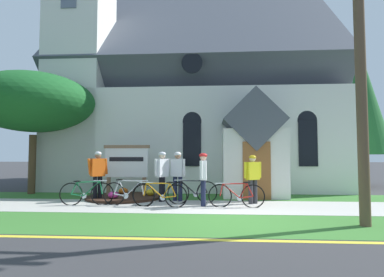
{
  "coord_description": "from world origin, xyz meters",
  "views": [
    {
      "loc": [
        -0.43,
        -7.75,
        1.58
      ],
      "look_at": [
        -1.23,
        4.25,
        2.26
      ],
      "focal_mm": 28.65,
      "sensor_mm": 36.0,
      "label": 1
    }
  ],
  "objects_px": {
    "cyclist_in_green_jersey": "(178,172)",
    "cyclist_in_blue_jersey": "(98,172)",
    "bicycle_orange": "(193,192)",
    "utility_pole": "(355,32)",
    "bicycle_yellow": "(87,193)",
    "cyclist_in_yellow_jersey": "(253,176)",
    "bicycle_silver": "(128,193)",
    "bicycle_white": "(237,195)",
    "roadside_conifer": "(362,102)",
    "cyclist_in_red_jersey": "(162,172)",
    "yard_deciduous_tree": "(34,103)",
    "bicycle_black": "(160,195)",
    "cyclist_in_orange_jersey": "(203,175)",
    "church_sign": "(127,163)"
  },
  "relations": [
    {
      "from": "cyclist_in_green_jersey",
      "to": "yard_deciduous_tree",
      "type": "bearing_deg",
      "value": 165.12
    },
    {
      "from": "cyclist_in_yellow_jersey",
      "to": "cyclist_in_orange_jersey",
      "type": "distance_m",
      "value": 1.72
    },
    {
      "from": "bicycle_orange",
      "to": "yard_deciduous_tree",
      "type": "distance_m",
      "value": 8.04
    },
    {
      "from": "yard_deciduous_tree",
      "to": "bicycle_white",
      "type": "bearing_deg",
      "value": -19.2
    },
    {
      "from": "bicycle_white",
      "to": "cyclist_in_green_jersey",
      "type": "relative_size",
      "value": 1.0
    },
    {
      "from": "bicycle_orange",
      "to": "cyclist_in_yellow_jersey",
      "type": "height_order",
      "value": "cyclist_in_yellow_jersey"
    },
    {
      "from": "church_sign",
      "to": "cyclist_in_blue_jersey",
      "type": "xyz_separation_m",
      "value": [
        -0.77,
        -0.91,
        -0.27
      ]
    },
    {
      "from": "bicycle_orange",
      "to": "utility_pole",
      "type": "bearing_deg",
      "value": -37.47
    },
    {
      "from": "bicycle_silver",
      "to": "bicycle_orange",
      "type": "bearing_deg",
      "value": 16.47
    },
    {
      "from": "church_sign",
      "to": "cyclist_in_green_jersey",
      "type": "height_order",
      "value": "church_sign"
    },
    {
      "from": "bicycle_black",
      "to": "cyclist_in_green_jersey",
      "type": "bearing_deg",
      "value": 72.25
    },
    {
      "from": "bicycle_silver",
      "to": "cyclist_in_red_jersey",
      "type": "bearing_deg",
      "value": 43.29
    },
    {
      "from": "cyclist_in_orange_jersey",
      "to": "utility_pole",
      "type": "height_order",
      "value": "utility_pole"
    },
    {
      "from": "bicycle_yellow",
      "to": "bicycle_white",
      "type": "bearing_deg",
      "value": -1.64
    },
    {
      "from": "bicycle_yellow",
      "to": "cyclist_in_orange_jersey",
      "type": "xyz_separation_m",
      "value": [
        3.76,
        0.04,
        0.59
      ]
    },
    {
      "from": "cyclist_in_blue_jersey",
      "to": "cyclist_in_red_jersey",
      "type": "relative_size",
      "value": 1.01
    },
    {
      "from": "utility_pole",
      "to": "roadside_conifer",
      "type": "distance_m",
      "value": 10.69
    },
    {
      "from": "utility_pole",
      "to": "cyclist_in_yellow_jersey",
      "type": "bearing_deg",
      "value": 123.22
    },
    {
      "from": "bicycle_white",
      "to": "cyclist_in_blue_jersey",
      "type": "height_order",
      "value": "cyclist_in_blue_jersey"
    },
    {
      "from": "bicycle_white",
      "to": "cyclist_in_green_jersey",
      "type": "height_order",
      "value": "cyclist_in_green_jersey"
    },
    {
      "from": "utility_pole",
      "to": "yard_deciduous_tree",
      "type": "height_order",
      "value": "utility_pole"
    },
    {
      "from": "cyclist_in_blue_jersey",
      "to": "utility_pole",
      "type": "relative_size",
      "value": 0.22
    },
    {
      "from": "cyclist_in_red_jersey",
      "to": "yard_deciduous_tree",
      "type": "height_order",
      "value": "yard_deciduous_tree"
    },
    {
      "from": "yard_deciduous_tree",
      "to": "bicycle_orange",
      "type": "bearing_deg",
      "value": -17.31
    },
    {
      "from": "bicycle_yellow",
      "to": "cyclist_in_green_jersey",
      "type": "distance_m",
      "value": 3.09
    },
    {
      "from": "bicycle_black",
      "to": "cyclist_in_blue_jersey",
      "type": "xyz_separation_m",
      "value": [
        -2.43,
        1.15,
        0.65
      ]
    },
    {
      "from": "bicycle_yellow",
      "to": "cyclist_in_red_jersey",
      "type": "distance_m",
      "value": 2.55
    },
    {
      "from": "cyclist_in_blue_jersey",
      "to": "cyclist_in_yellow_jersey",
      "type": "relative_size",
      "value": 1.08
    },
    {
      "from": "cyclist_in_green_jersey",
      "to": "cyclist_in_blue_jersey",
      "type": "bearing_deg",
      "value": -177.58
    },
    {
      "from": "cyclist_in_yellow_jersey",
      "to": "utility_pole",
      "type": "height_order",
      "value": "utility_pole"
    },
    {
      "from": "cyclist_in_red_jersey",
      "to": "roadside_conifer",
      "type": "xyz_separation_m",
      "value": [
        9.76,
        6.28,
        3.43
      ]
    },
    {
      "from": "bicycle_yellow",
      "to": "cyclist_in_blue_jersey",
      "type": "bearing_deg",
      "value": 90.23
    },
    {
      "from": "church_sign",
      "to": "roadside_conifer",
      "type": "xyz_separation_m",
      "value": [
        11.29,
        5.3,
        3.15
      ]
    },
    {
      "from": "bicycle_silver",
      "to": "bicycle_white",
      "type": "bearing_deg",
      "value": -2.26
    },
    {
      "from": "cyclist_in_red_jersey",
      "to": "cyclist_in_orange_jersey",
      "type": "distance_m",
      "value": 1.68
    },
    {
      "from": "cyclist_in_red_jersey",
      "to": "cyclist_in_yellow_jersey",
      "type": "relative_size",
      "value": 1.07
    },
    {
      "from": "bicycle_orange",
      "to": "bicycle_silver",
      "type": "relative_size",
      "value": 0.95
    },
    {
      "from": "bicycle_silver",
      "to": "cyclist_in_yellow_jersey",
      "type": "distance_m",
      "value": 4.09
    },
    {
      "from": "cyclist_in_blue_jersey",
      "to": "cyclist_in_yellow_jersey",
      "type": "xyz_separation_m",
      "value": [
        5.38,
        -0.34,
        -0.1
      ]
    },
    {
      "from": "cyclist_in_blue_jersey",
      "to": "cyclist_in_yellow_jersey",
      "type": "bearing_deg",
      "value": -3.66
    },
    {
      "from": "bicycle_silver",
      "to": "cyclist_in_green_jersey",
      "type": "xyz_separation_m",
      "value": [
        1.46,
        1.07,
        0.63
      ]
    },
    {
      "from": "bicycle_silver",
      "to": "roadside_conifer",
      "type": "height_order",
      "value": "roadside_conifer"
    },
    {
      "from": "cyclist_in_orange_jersey",
      "to": "utility_pole",
      "type": "distance_m",
      "value": 5.61
    },
    {
      "from": "cyclist_in_blue_jersey",
      "to": "roadside_conifer",
      "type": "height_order",
      "value": "roadside_conifer"
    },
    {
      "from": "bicycle_black",
      "to": "cyclist_in_blue_jersey",
      "type": "relative_size",
      "value": 1.0
    },
    {
      "from": "cyclist_in_red_jersey",
      "to": "roadside_conifer",
      "type": "distance_m",
      "value": 12.1
    },
    {
      "from": "cyclist_in_blue_jersey",
      "to": "church_sign",
      "type": "bearing_deg",
      "value": 49.58
    },
    {
      "from": "cyclist_in_orange_jersey",
      "to": "yard_deciduous_tree",
      "type": "bearing_deg",
      "value": 159.52
    },
    {
      "from": "bicycle_black",
      "to": "cyclist_in_green_jersey",
      "type": "height_order",
      "value": "cyclist_in_green_jersey"
    },
    {
      "from": "bicycle_orange",
      "to": "yard_deciduous_tree",
      "type": "relative_size",
      "value": 0.32
    }
  ]
}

